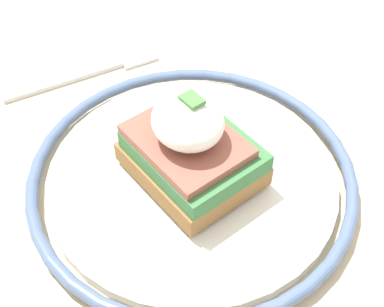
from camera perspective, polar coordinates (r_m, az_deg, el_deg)
The scene contains 3 objects.
plate at distance 0.42m, azimuth 0.00°, elevation -2.49°, with size 0.26×0.26×0.02m.
sandwich at distance 0.40m, azimuth -0.12°, elevation 0.64°, with size 0.10×0.08×0.08m.
fork at distance 0.54m, azimuth -10.75°, elevation 8.49°, with size 0.04×0.15×0.00m.
Camera 1 is at (0.18, -0.13, 1.11)m, focal length 50.00 mm.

